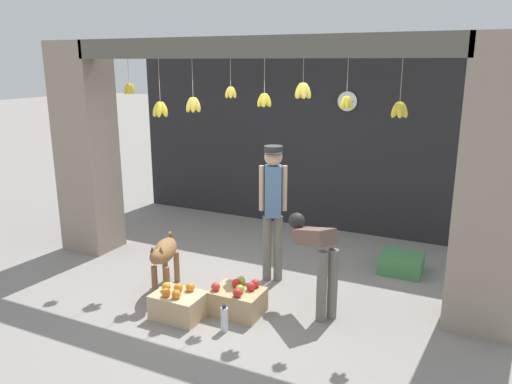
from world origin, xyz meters
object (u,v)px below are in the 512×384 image
produce_box_green (401,264)px  wall_clock (347,101)px  dog (164,255)px  worker_stooping (317,254)px  fruit_crate_apples (238,300)px  fruit_crate_oranges (178,304)px  water_bottle (224,319)px  shopkeeper (273,202)px

produce_box_green → wall_clock: wall_clock is taller
wall_clock → dog: bearing=-112.7°
worker_stooping → fruit_crate_apples: 1.01m
fruit_crate_oranges → water_bottle: fruit_crate_oranges is taller
fruit_crate_apples → water_bottle: fruit_crate_apples is taller
shopkeeper → worker_stooping: size_ratio=1.68×
fruit_crate_oranges → produce_box_green: size_ratio=1.01×
dog → worker_stooping: worker_stooping is taller
worker_stooping → fruit_crate_apples: size_ratio=1.87×
produce_box_green → wall_clock: 2.64m
shopkeeper → wall_clock: 2.48m
worker_stooping → wall_clock: wall_clock is taller
worker_stooping → produce_box_green: bearing=12.3°
produce_box_green → dog: bearing=-143.9°
dog → fruit_crate_oranges: (0.50, -0.46, -0.32)m
shopkeeper → fruit_crate_apples: 1.30m
worker_stooping → wall_clock: (-0.50, 2.76, 1.43)m
shopkeeper → wall_clock: wall_clock is taller
dog → wall_clock: 3.73m
fruit_crate_oranges → fruit_crate_apples: (0.54, 0.36, 0.00)m
fruit_crate_apples → water_bottle: bearing=-82.6°
water_bottle → shopkeeper: bearing=92.6°
dog → fruit_crate_apples: size_ratio=1.58×
dog → shopkeeper: 1.46m
dog → fruit_crate_oranges: size_ratio=1.60×
worker_stooping → produce_box_green: worker_stooping is taller
worker_stooping → shopkeeper: bearing=91.9°
fruit_crate_oranges → worker_stooping: bearing=31.2°
dog → water_bottle: 1.25m
wall_clock → produce_box_green: bearing=-47.3°
worker_stooping → fruit_crate_oranges: 1.61m
dog → fruit_crate_apples: 1.09m
shopkeeper → fruit_crate_apples: shopkeeper is taller
worker_stooping → water_bottle: (-0.70, -0.82, -0.55)m
wall_clock → shopkeeper: bearing=-96.8°
wall_clock → water_bottle: bearing=-93.2°
fruit_crate_oranges → produce_box_green: fruit_crate_oranges is taller
fruit_crate_oranges → fruit_crate_apples: 0.65m
dog → worker_stooping: 1.84m
shopkeeper → produce_box_green: bearing=-170.9°
worker_stooping → dog: bearing=137.5°
fruit_crate_apples → produce_box_green: (1.43, 1.90, -0.03)m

